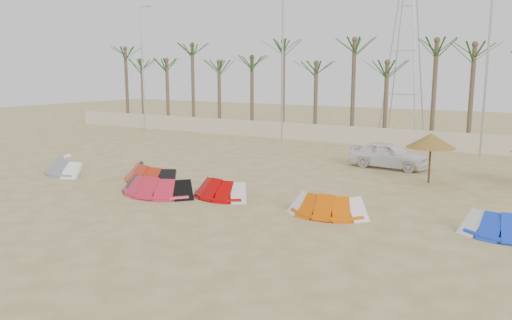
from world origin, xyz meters
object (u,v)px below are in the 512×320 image
Objects in this scene: kite_blue at (512,224)px; parasol_left at (431,141)px; kite_red_mid at (161,185)px; kite_orange at (330,204)px; kite_red_left at (154,172)px; car at (388,155)px; kite_red_right at (222,187)px; kite_grey at (71,164)px.

parasol_left is at bearing 120.69° from kite_blue.
kite_red_mid is 1.18× the size of kite_orange.
parasol_left is at bearing 28.29° from kite_red_left.
kite_red_right is at bearing 161.04° from car.
kite_red_left is 1.27× the size of kite_orange.
kite_blue is (13.77, 1.54, -0.00)m from kite_red_mid.
car is (-0.76, 10.35, 0.33)m from kite_orange.
car is (-2.80, 2.78, -1.33)m from parasol_left.
car is at bearing 58.21° from kite_red_mid.
kite_red_left is at bearing 139.31° from car.
kite_orange is 0.98× the size of kite_blue.
kite_grey and kite_red_mid have the same top height.
kite_blue is (21.28, 0.24, -0.00)m from kite_grey.
car reaches higher than kite_red_mid.
kite_grey and kite_red_right have the same top height.
kite_red_right is 11.18m from kite_blue.
kite_red_left is 12.94m from car.
kite_red_right is at bearing -1.68° from kite_grey.
car is at bearing 125.47° from kite_blue.
kite_red_left is at bearing -151.71° from parasol_left.
kite_orange is (5.07, -0.19, 0.00)m from kite_red_right.
kite_orange is 6.14m from kite_blue.
kite_red_mid is at bearing -42.09° from kite_red_left.
kite_orange is at bearing -1.83° from kite_grey.
kite_red_right is (2.60, 1.00, -0.00)m from kite_red_mid.
kite_red_right is 0.71× the size of car.
kite_blue is at bearing -59.31° from parasol_left.
kite_red_left is 2.94m from kite_red_mid.
kite_red_left is 4.89m from kite_red_right.
kite_red_mid is at bearing -173.63° from kite_blue.
kite_red_mid is at bearing -173.96° from kite_orange.
kite_red_left is at bearing 137.91° from kite_red_mid.
car is at bearing 45.27° from kite_red_left.
kite_red_left is 13.61m from parasol_left.
parasol_left is at bearing 22.36° from kite_grey.
kite_red_right is at bearing -11.50° from kite_red_left.
kite_grey is 1.13× the size of kite_red_mid.
kite_red_right is at bearing 177.88° from kite_orange.
kite_grey is at bearing 178.17° from kite_orange.
kite_red_left is 15.96m from kite_blue.
parasol_left is (7.11, 7.38, 1.66)m from kite_red_right.
car reaches higher than kite_red_right.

